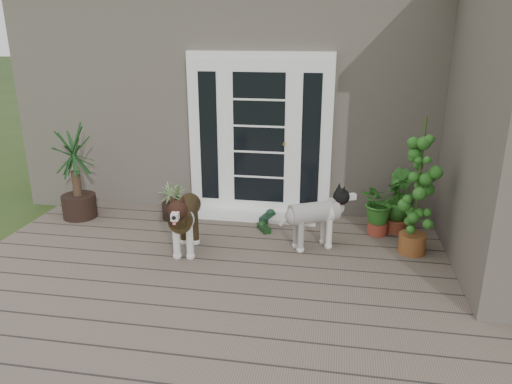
# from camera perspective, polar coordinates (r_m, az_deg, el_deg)

# --- Properties ---
(deck) EXTENTS (6.20, 4.60, 0.12)m
(deck) POSITION_cam_1_polar(r_m,az_deg,el_deg) (4.79, -1.60, -12.51)
(deck) COLOR #6B5B4C
(deck) RESTS_ON ground
(house_main) EXTENTS (7.40, 4.00, 3.10)m
(house_main) POSITION_cam_1_polar(r_m,az_deg,el_deg) (8.36, 4.13, 11.82)
(house_main) COLOR #665E54
(house_main) RESTS_ON ground
(door_unit) EXTENTS (1.90, 0.14, 2.15)m
(door_unit) POSITION_cam_1_polar(r_m,az_deg,el_deg) (6.44, 0.41, 6.62)
(door_unit) COLOR white
(door_unit) RESTS_ON deck
(door_step) EXTENTS (1.60, 0.40, 0.05)m
(door_step) POSITION_cam_1_polar(r_m,az_deg,el_deg) (6.55, 0.10, -2.76)
(door_step) COLOR white
(door_step) RESTS_ON deck
(brindle_dog) EXTENTS (0.45, 0.86, 0.69)m
(brindle_dog) POSITION_cam_1_polar(r_m,az_deg,el_deg) (5.51, -8.26, -3.65)
(brindle_dog) COLOR #332612
(brindle_dog) RESTS_ON deck
(white_dog) EXTENTS (0.83, 0.64, 0.64)m
(white_dog) POSITION_cam_1_polar(r_m,az_deg,el_deg) (5.59, 6.77, -3.53)
(white_dog) COLOR beige
(white_dog) RESTS_ON deck
(spider_plant) EXTENTS (0.72, 0.72, 0.58)m
(spider_plant) POSITION_cam_1_polar(r_m,az_deg,el_deg) (6.52, -9.63, -0.67)
(spider_plant) COLOR #80955B
(spider_plant) RESTS_ON deck
(yucca) EXTENTS (0.86, 0.86, 1.23)m
(yucca) POSITION_cam_1_polar(r_m,az_deg,el_deg) (6.80, -20.45, 2.06)
(yucca) COLOR black
(yucca) RESTS_ON deck
(herb_a) EXTENTS (0.70, 0.70, 0.63)m
(herb_a) POSITION_cam_1_polar(r_m,az_deg,el_deg) (6.11, 14.23, -2.08)
(herb_a) COLOR #175318
(herb_a) RESTS_ON deck
(herb_b) EXTENTS (0.50, 0.50, 0.54)m
(herb_b) POSITION_cam_1_polar(r_m,az_deg,el_deg) (6.44, 16.67, -1.64)
(herb_b) COLOR #205819
(herb_b) RESTS_ON deck
(herb_c) EXTENTS (0.52, 0.52, 0.57)m
(herb_c) POSITION_cam_1_polar(r_m,az_deg,el_deg) (6.28, 16.22, -1.97)
(herb_c) COLOR #194D16
(herb_c) RESTS_ON deck
(sapling) EXTENTS (0.55, 0.55, 1.61)m
(sapling) POSITION_cam_1_polar(r_m,az_deg,el_deg) (5.55, 18.55, 0.76)
(sapling) COLOR #1C5819
(sapling) RESTS_ON deck
(clog_left) EXTENTS (0.26, 0.31, 0.08)m
(clog_left) POSITION_cam_1_polar(r_m,az_deg,el_deg) (6.12, 0.94, -4.21)
(clog_left) COLOR black
(clog_left) RESTS_ON deck
(clog_right) EXTENTS (0.24, 0.37, 0.10)m
(clog_right) POSITION_cam_1_polar(r_m,az_deg,el_deg) (6.44, 1.36, -2.92)
(clog_right) COLOR #14321E
(clog_right) RESTS_ON deck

